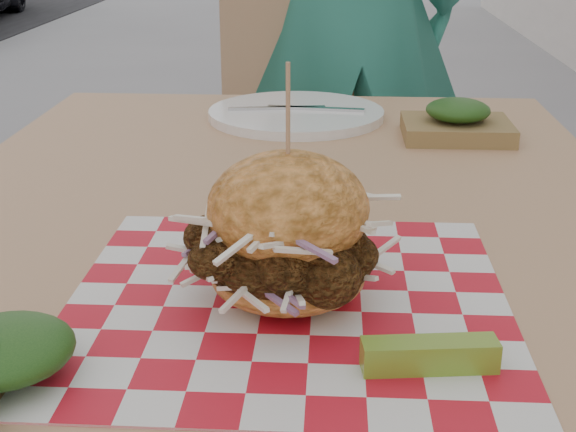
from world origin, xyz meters
TOP-DOWN VIEW (x-y plane):
  - patio_table at (0.28, 0.18)m, footprint 0.80×1.20m
  - patio_chair at (0.26, 1.20)m, footprint 0.48×0.49m
  - paper_liner at (0.30, -0.00)m, footprint 0.36×0.36m
  - sandwich at (0.30, -0.00)m, footprint 0.17×0.17m
  - pickle_spear at (0.41, -0.10)m, footprint 0.10×0.03m
  - place_setting at (0.28, 0.61)m, footprint 0.27×0.27m
  - kraft_tray at (0.51, 0.52)m, footprint 0.15×0.12m

SIDE VIEW (x-z plane):
  - patio_chair at x=0.26m, z-range 0.08..1.03m
  - patio_table at x=0.28m, z-range 0.30..1.05m
  - paper_liner at x=0.30m, z-range 0.75..0.75m
  - place_setting at x=0.28m, z-range 0.75..0.77m
  - pickle_spear at x=0.41m, z-range 0.75..0.77m
  - kraft_tray at x=0.51m, z-range 0.74..0.80m
  - sandwich at x=0.30m, z-range 0.71..0.90m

